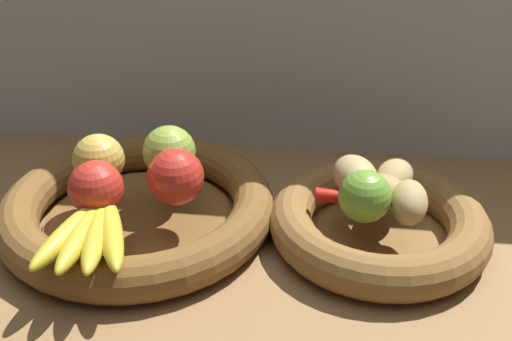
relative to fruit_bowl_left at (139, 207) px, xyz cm
name	(u,v)px	position (x,y,z in cm)	size (l,w,h in cm)	color
ground_plane	(270,252)	(18.84, -2.49, -4.20)	(140.00, 90.00, 3.00)	olive
fruit_bowl_left	(139,207)	(0.00, 0.00, 0.00)	(38.30, 38.30, 5.78)	brown
fruit_bowl_right	(378,224)	(33.30, 0.00, 0.02)	(29.55, 29.55, 5.78)	brown
apple_red_right	(176,176)	(6.37, -2.28, 6.83)	(7.51, 7.51, 7.51)	red
apple_red_front	(96,188)	(-3.13, -6.15, 6.60)	(7.06, 7.06, 7.06)	red
apple_golden_left	(99,159)	(-5.43, 1.22, 6.64)	(7.14, 7.14, 7.14)	gold
apple_green_back	(169,152)	(3.80, 4.29, 6.83)	(7.51, 7.51, 7.51)	#8CAD3D
banana_bunch_front	(91,230)	(-1.69, -12.40, 4.46)	(12.05, 17.24, 2.76)	gold
potato_oblong	(355,176)	(29.82, 2.70, 5.61)	(8.21, 5.70, 5.07)	tan
potato_large	(382,191)	(33.30, 0.00, 5.20)	(6.50, 5.02, 4.26)	#A38451
potato_back	(395,176)	(35.23, 4.25, 5.17)	(7.36, 4.79, 4.19)	tan
potato_small	(409,202)	(36.39, -3.09, 5.60)	(7.47, 4.63, 5.04)	tan
lime_near	(365,196)	(30.80, -3.74, 6.42)	(6.69, 6.69, 6.69)	#6B9E33
chili_pepper	(366,199)	(31.23, -0.50, 4.12)	(2.09, 2.09, 13.16)	red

